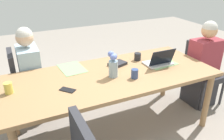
{
  "coord_description": "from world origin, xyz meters",
  "views": [
    {
      "loc": [
        -0.96,
        -2.03,
        1.84
      ],
      "look_at": [
        0.0,
        0.0,
        0.8
      ],
      "focal_mm": 36.75,
      "sensor_mm": 36.0,
      "label": 1
    }
  ],
  "objects_px": {
    "book_red_cover": "(117,64)",
    "phone_black": "(68,90)",
    "laptop_head_right_left_mid": "(159,61)",
    "coffee_mug_near_right": "(138,57)",
    "dining_table": "(112,80)",
    "coffee_mug_centre_left": "(135,74)",
    "person_far_left_near": "(32,80)",
    "chair_far_left_near": "(25,81)",
    "chair_head_right_left_mid": "(201,68)",
    "person_head_right_left_mid": "(202,69)",
    "flower_vase": "(113,65)",
    "coffee_mug_near_left": "(8,88)"
  },
  "relations": [
    {
      "from": "laptop_head_right_left_mid",
      "to": "coffee_mug_near_right",
      "type": "xyz_separation_m",
      "value": [
        -0.15,
        0.24,
        0.0
      ]
    },
    {
      "from": "coffee_mug_near_right",
      "to": "phone_black",
      "type": "distance_m",
      "value": 1.06
    },
    {
      "from": "coffee_mug_near_right",
      "to": "flower_vase",
      "type": "bearing_deg",
      "value": -149.06
    },
    {
      "from": "coffee_mug_near_right",
      "to": "phone_black",
      "type": "xyz_separation_m",
      "value": [
        -0.99,
        -0.37,
        -0.04
      ]
    },
    {
      "from": "chair_head_right_left_mid",
      "to": "coffee_mug_near_right",
      "type": "height_order",
      "value": "chair_head_right_left_mid"
    },
    {
      "from": "person_head_right_left_mid",
      "to": "coffee_mug_near_right",
      "type": "bearing_deg",
      "value": 168.47
    },
    {
      "from": "dining_table",
      "to": "chair_far_left_near",
      "type": "height_order",
      "value": "chair_far_left_near"
    },
    {
      "from": "dining_table",
      "to": "person_far_left_near",
      "type": "height_order",
      "value": "person_far_left_near"
    },
    {
      "from": "laptop_head_right_left_mid",
      "to": "book_red_cover",
      "type": "xyz_separation_m",
      "value": [
        -0.45,
        0.2,
        -0.03
      ]
    },
    {
      "from": "coffee_mug_near_left",
      "to": "coffee_mug_centre_left",
      "type": "xyz_separation_m",
      "value": [
        1.21,
        -0.23,
        -0.0
      ]
    },
    {
      "from": "dining_table",
      "to": "person_far_left_near",
      "type": "distance_m",
      "value": 1.07
    },
    {
      "from": "book_red_cover",
      "to": "phone_black",
      "type": "relative_size",
      "value": 1.33
    },
    {
      "from": "person_head_right_left_mid",
      "to": "flower_vase",
      "type": "bearing_deg",
      "value": -176.32
    },
    {
      "from": "dining_table",
      "to": "coffee_mug_near_right",
      "type": "height_order",
      "value": "coffee_mug_near_right"
    },
    {
      "from": "person_head_right_left_mid",
      "to": "book_red_cover",
      "type": "relative_size",
      "value": 5.97
    },
    {
      "from": "dining_table",
      "to": "laptop_head_right_left_mid",
      "type": "bearing_deg",
      "value": -0.8
    },
    {
      "from": "chair_far_left_near",
      "to": "book_red_cover",
      "type": "distance_m",
      "value": 1.2
    },
    {
      "from": "person_far_left_near",
      "to": "coffee_mug_centre_left",
      "type": "relative_size",
      "value": 11.95
    },
    {
      "from": "person_head_right_left_mid",
      "to": "book_red_cover",
      "type": "height_order",
      "value": "person_head_right_left_mid"
    },
    {
      "from": "coffee_mug_near_right",
      "to": "person_head_right_left_mid",
      "type": "bearing_deg",
      "value": -11.53
    },
    {
      "from": "chair_far_left_near",
      "to": "flower_vase",
      "type": "relative_size",
      "value": 3.19
    },
    {
      "from": "person_far_left_near",
      "to": "phone_black",
      "type": "height_order",
      "value": "person_far_left_near"
    },
    {
      "from": "coffee_mug_near_right",
      "to": "book_red_cover",
      "type": "distance_m",
      "value": 0.3
    },
    {
      "from": "coffee_mug_centre_left",
      "to": "chair_far_left_near",
      "type": "bearing_deg",
      "value": 136.96
    },
    {
      "from": "chair_far_left_near",
      "to": "book_red_cover",
      "type": "xyz_separation_m",
      "value": [
        1.02,
        -0.58,
        0.27
      ]
    },
    {
      "from": "person_far_left_near",
      "to": "coffee_mug_near_right",
      "type": "distance_m",
      "value": 1.36
    },
    {
      "from": "person_far_left_near",
      "to": "chair_far_left_near",
      "type": "bearing_deg",
      "value": 141.24
    },
    {
      "from": "dining_table",
      "to": "chair_far_left_near",
      "type": "relative_size",
      "value": 2.54
    },
    {
      "from": "person_head_right_left_mid",
      "to": "flower_vase",
      "type": "height_order",
      "value": "person_head_right_left_mid"
    },
    {
      "from": "person_far_left_near",
      "to": "chair_head_right_left_mid",
      "type": "bearing_deg",
      "value": -15.11
    },
    {
      "from": "dining_table",
      "to": "coffee_mug_centre_left",
      "type": "xyz_separation_m",
      "value": [
        0.17,
        -0.18,
        0.12
      ]
    },
    {
      "from": "coffee_mug_centre_left",
      "to": "laptop_head_right_left_mid",
      "type": "bearing_deg",
      "value": 21.86
    },
    {
      "from": "laptop_head_right_left_mid",
      "to": "coffee_mug_centre_left",
      "type": "bearing_deg",
      "value": -158.14
    },
    {
      "from": "person_far_left_near",
      "to": "person_head_right_left_mid",
      "type": "bearing_deg",
      "value": -17.31
    },
    {
      "from": "person_far_left_near",
      "to": "laptop_head_right_left_mid",
      "type": "xyz_separation_m",
      "value": [
        1.39,
        -0.72,
        0.27
      ]
    },
    {
      "from": "person_head_right_left_mid",
      "to": "book_red_cover",
      "type": "xyz_separation_m",
      "value": [
        -1.24,
        0.16,
        0.24
      ]
    },
    {
      "from": "flower_vase",
      "to": "coffee_mug_near_left",
      "type": "relative_size",
      "value": 2.62
    },
    {
      "from": "book_red_cover",
      "to": "phone_black",
      "type": "xyz_separation_m",
      "value": [
        -0.69,
        -0.33,
        -0.01
      ]
    },
    {
      "from": "coffee_mug_near_right",
      "to": "dining_table",
      "type": "bearing_deg",
      "value": -153.5
    },
    {
      "from": "phone_black",
      "to": "book_red_cover",
      "type": "bearing_deg",
      "value": -105.74
    },
    {
      "from": "chair_head_right_left_mid",
      "to": "flower_vase",
      "type": "distance_m",
      "value": 1.53
    },
    {
      "from": "book_red_cover",
      "to": "flower_vase",
      "type": "bearing_deg",
      "value": -143.43
    },
    {
      "from": "dining_table",
      "to": "book_red_cover",
      "type": "bearing_deg",
      "value": 49.99
    },
    {
      "from": "coffee_mug_centre_left",
      "to": "person_far_left_near",
      "type": "bearing_deg",
      "value": 136.65
    },
    {
      "from": "flower_vase",
      "to": "coffee_mug_near_right",
      "type": "distance_m",
      "value": 0.56
    },
    {
      "from": "chair_head_right_left_mid",
      "to": "book_red_cover",
      "type": "distance_m",
      "value": 1.33
    },
    {
      "from": "chair_far_left_near",
      "to": "coffee_mug_near_left",
      "type": "bearing_deg",
      "value": -103.77
    },
    {
      "from": "chair_far_left_near",
      "to": "chair_head_right_left_mid",
      "type": "distance_m",
      "value": 2.41
    },
    {
      "from": "chair_far_left_near",
      "to": "coffee_mug_centre_left",
      "type": "distance_m",
      "value": 1.44
    },
    {
      "from": "dining_table",
      "to": "person_head_right_left_mid",
      "type": "xyz_separation_m",
      "value": [
        1.4,
        0.04,
        -0.16
      ]
    }
  ]
}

